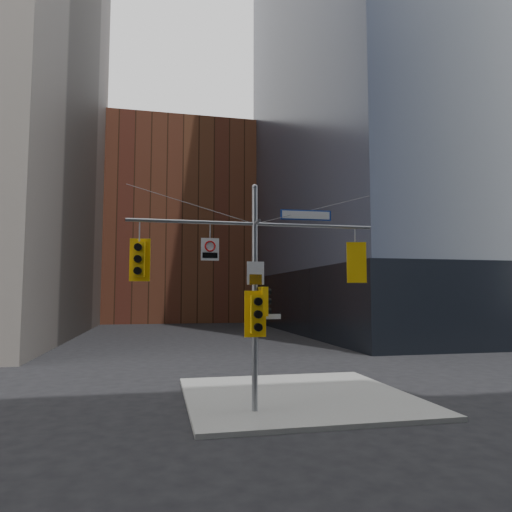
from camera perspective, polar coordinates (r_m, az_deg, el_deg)
name	(u,v)px	position (r m, az deg, el deg)	size (l,w,h in m)	color
ground	(270,435)	(13.07, 1.79, -21.48)	(160.00, 160.00, 0.00)	black
sidewalk_corner	(297,396)	(17.31, 5.18, -17.06)	(8.00, 8.00, 0.15)	gray
podium_ne	(449,301)	(53.96, 23.03, -5.25)	(36.40, 36.40, 6.00)	black
brick_midrise	(179,227)	(70.97, -9.61, 3.54)	(26.00, 20.00, 28.00)	brown
signal_assembly	(255,273)	(14.48, -0.15, -2.17)	(8.00, 0.80, 7.30)	gray
traffic_light_west_arm	(139,259)	(14.21, -14.42, -0.42)	(0.62, 0.53, 1.31)	yellow
traffic_light_east_arm	(355,263)	(15.59, 12.33, -0.84)	(0.64, 0.58, 1.35)	yellow
traffic_light_pole_side	(264,301)	(14.55, 1.07, -5.69)	(0.40, 0.34, 0.93)	yellow
traffic_light_pole_front	(257,314)	(14.22, 0.07, -7.27)	(0.69, 0.54, 1.45)	yellow
street_sign_blade	(306,215)	(15.15, 6.25, 5.10)	(1.71, 0.13, 0.33)	#10319A
regulatory_sign_arm	(210,249)	(14.29, -5.77, 0.93)	(0.56, 0.07, 0.70)	silver
regulatory_sign_pole	(256,274)	(14.37, -0.06, -2.23)	(0.56, 0.08, 0.73)	silver
street_blade_ew	(269,317)	(14.59, 1.58, -7.59)	(0.82, 0.11, 0.16)	silver
street_blade_ns	(252,324)	(14.94, -0.52, -8.51)	(0.07, 0.72, 0.14)	#145926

